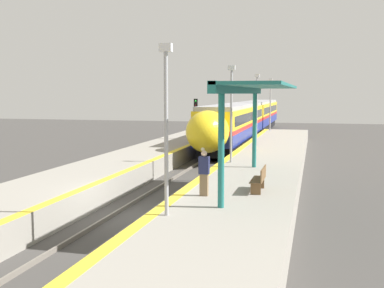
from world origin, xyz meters
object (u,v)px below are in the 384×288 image
(lamppost_mid, at_px, (231,107))
(person_waiting, at_px, (204,173))
(lamppost_farthest, at_px, (270,101))
(platform_bench, at_px, (260,179))
(lamppost_near, at_px, (166,118))
(lamppost_far, at_px, (257,103))
(railway_signal, at_px, (196,119))
(train, at_px, (247,118))

(lamppost_mid, bearing_deg, person_waiting, -86.81)
(lamppost_farthest, bearing_deg, person_waiting, -89.14)
(platform_bench, distance_m, lamppost_near, 5.30)
(lamppost_mid, relative_size, lamppost_farthest, 1.00)
(lamppost_mid, relative_size, lamppost_far, 1.00)
(lamppost_near, bearing_deg, lamppost_farthest, 90.00)
(lamppost_farthest, bearing_deg, lamppost_far, -90.00)
(platform_bench, bearing_deg, lamppost_far, 97.10)
(lamppost_far, bearing_deg, lamppost_mid, -90.00)
(lamppost_near, relative_size, lamppost_mid, 1.00)
(lamppost_near, bearing_deg, railway_signal, 101.79)
(lamppost_farthest, bearing_deg, lamppost_mid, -90.00)
(person_waiting, bearing_deg, railway_signal, 104.60)
(railway_signal, xyz_separation_m, lamppost_mid, (4.92, -12.35, 1.33))
(train, xyz_separation_m, lamppost_mid, (2.34, -23.42, 1.77))
(railway_signal, relative_size, lamppost_mid, 0.84)
(person_waiting, relative_size, lamppost_farthest, 0.32)
(train, xyz_separation_m, lamppost_farthest, (2.34, -0.95, 1.77))
(railway_signal, xyz_separation_m, lamppost_near, (4.92, -23.59, 1.33))
(railway_signal, bearing_deg, lamppost_farthest, 64.06)
(railway_signal, relative_size, lamppost_farthest, 0.84)
(train, xyz_separation_m, railway_signal, (-2.58, -11.06, 0.44))
(person_waiting, bearing_deg, train, 95.05)
(train, bearing_deg, platform_bench, -81.39)
(platform_bench, xyz_separation_m, lamppost_mid, (-2.28, 7.10, 2.40))
(train, bearing_deg, lamppost_far, -79.13)
(train, bearing_deg, lamppost_mid, -84.29)
(platform_bench, height_order, lamppost_near, lamppost_near)
(train, height_order, lamppost_far, lamppost_far)
(railway_signal, bearing_deg, lamppost_near, -78.21)
(lamppost_far, relative_size, lamppost_farthest, 1.00)
(lamppost_near, height_order, lamppost_mid, same)
(platform_bench, bearing_deg, lamppost_mid, 107.82)
(platform_bench, distance_m, lamppost_farthest, 29.75)
(railway_signal, xyz_separation_m, lamppost_far, (4.92, -1.12, 1.33))
(train, bearing_deg, lamppost_farthest, -22.08)
(train, relative_size, railway_signal, 9.66)
(railway_signal, bearing_deg, train, 76.87)
(lamppost_mid, bearing_deg, railway_signal, 111.72)
(lamppost_far, bearing_deg, platform_bench, -82.90)
(train, xyz_separation_m, platform_bench, (4.62, -30.52, -0.64))
(lamppost_near, xyz_separation_m, lamppost_farthest, (0.00, 33.70, 0.00))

